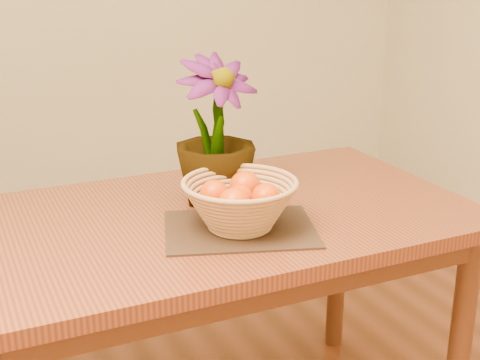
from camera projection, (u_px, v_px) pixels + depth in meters
name	position (u px, v px, depth m)	size (l,w,h in m)	color
table	(215.00, 242.00, 1.83)	(1.40, 0.80, 0.75)	brown
placemat	(240.00, 229.00, 1.69)	(0.38, 0.28, 0.01)	#311F12
wicker_basket	(240.00, 206.00, 1.67)	(0.29, 0.29, 0.12)	#B57B4B
orange_pile	(240.00, 195.00, 1.66)	(0.18, 0.19, 0.08)	#E83103
potted_plant	(215.00, 131.00, 1.82)	(0.23, 0.23, 0.41)	#154A15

